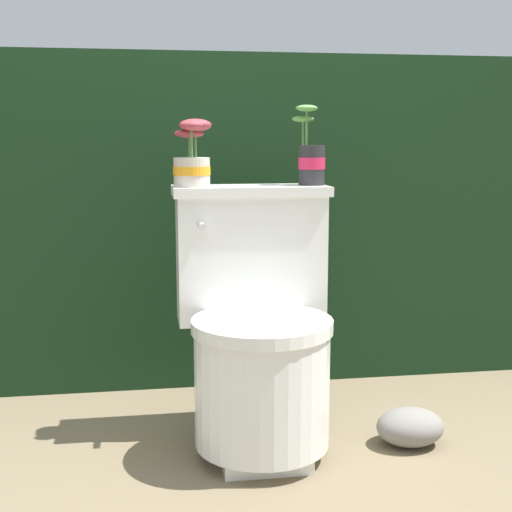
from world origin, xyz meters
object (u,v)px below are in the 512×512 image
(toilet, at_px, (258,336))
(potted_plant_midleft, at_px, (311,158))
(potted_plant_left, at_px, (192,160))
(garden_stone, at_px, (410,427))

(toilet, bearing_deg, potted_plant_midleft, 38.09)
(toilet, distance_m, potted_plant_left, 0.56)
(potted_plant_midleft, height_order, garden_stone, potted_plant_midleft)
(potted_plant_midleft, relative_size, garden_stone, 1.19)
(potted_plant_left, relative_size, potted_plant_midleft, 0.82)
(toilet, height_order, potted_plant_left, potted_plant_left)
(potted_plant_left, height_order, potted_plant_midleft, potted_plant_midleft)
(toilet, height_order, potted_plant_midleft, potted_plant_midleft)
(toilet, xyz_separation_m, potted_plant_left, (-0.18, 0.13, 0.52))
(toilet, xyz_separation_m, potted_plant_midleft, (0.19, 0.15, 0.52))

